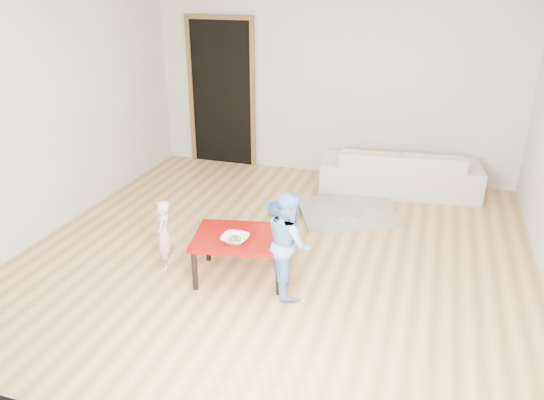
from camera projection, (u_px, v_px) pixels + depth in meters
The scene contains 13 objects.
floor at pixel (278, 251), 5.43m from camera, with size 5.00×5.00×0.01m, color #9E7B43.
back_wall at pixel (332, 81), 7.12m from camera, with size 5.00×0.02×2.60m, color silver.
left_wall at pixel (53, 109), 5.61m from camera, with size 0.02×5.00×2.60m, color silver.
doorway at pixel (222, 94), 7.65m from camera, with size 1.02×0.08×2.11m, color brown, non-canonical shape.
sofa at pixel (400, 170), 6.83m from camera, with size 2.00×0.78×0.58m, color beige.
cushion at pixel (377, 160), 6.73m from camera, with size 0.46×0.40×0.12m, color orange.
red_table at pixel (241, 256), 4.90m from camera, with size 0.85×0.64×0.42m, color maroon, non-canonical shape.
bowl at pixel (235, 239), 4.69m from camera, with size 0.24×0.24×0.06m, color white.
broccoli at pixel (235, 239), 4.69m from camera, with size 0.12×0.12×0.06m, color #2D5919, non-canonical shape.
child_pink at pixel (163, 235), 4.99m from camera, with size 0.25×0.17×0.69m, color pink.
child_blue at pixel (289, 243), 4.57m from camera, with size 0.46×0.36×0.95m, color #6BA7F8.
basin at pixel (283, 211), 6.22m from camera, with size 0.36×0.36×0.11m, color #3174BA.
blanket at pixel (347, 212), 6.27m from camera, with size 1.09×0.91×0.05m, color #B6B4A0, non-canonical shape.
Camera 1 is at (1.38, -4.59, 2.61)m, focal length 35.00 mm.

